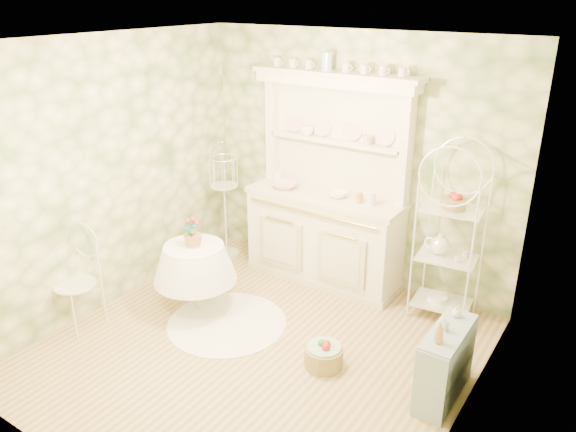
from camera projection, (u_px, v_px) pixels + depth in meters
The scene contains 22 objects.
floor at pixel (258, 349), 5.13m from camera, with size 3.60×3.60×0.00m, color tan.
ceiling at pixel (250, 42), 4.12m from camera, with size 3.60×3.60×0.00m, color white.
wall_left at pixel (109, 175), 5.55m from camera, with size 3.60×3.60×0.00m, color beige.
wall_right at pixel (473, 268), 3.70m from camera, with size 3.60×3.60×0.00m, color beige.
wall_back at pixel (355, 161), 6.01m from camera, with size 3.60×3.60×0.00m, color beige.
wall_front at pixel (67, 308), 3.24m from camera, with size 3.60×3.60×0.00m, color beige.
kitchen_dresser at pixel (325, 183), 5.98m from camera, with size 1.87×0.61×2.29m, color white.
bakers_rack at pixel (449, 236), 5.34m from camera, with size 0.55×0.39×1.75m, color white.
side_shelf at pixel (445, 363), 4.45m from camera, with size 0.27×0.72×0.62m, color #91A3B1.
round_table at pixel (196, 277), 5.65m from camera, with size 0.68×0.68×0.74m, color white.
cafe_chair at pixel (75, 282), 5.33m from camera, with size 0.44×0.44×0.96m, color white.
birdcage_stand at pixel (225, 200), 6.68m from camera, with size 0.34×0.34×1.45m, color white.
floor_basket at pixel (324, 355), 4.88m from camera, with size 0.32×0.32×0.21m, color #9D8653.
lace_rug at pixel (227, 323), 5.53m from camera, with size 1.17×1.17×0.01m, color white.
bowl_floral at pixel (285, 188), 6.22m from camera, with size 0.28×0.28×0.07m, color white.
bowl_white at pixel (337, 197), 5.95m from camera, with size 0.21×0.21×0.07m, color white.
cup_left at pixel (307, 133), 6.10m from camera, with size 0.14×0.14×0.11m, color white.
cup_right at pixel (367, 142), 5.73m from camera, with size 0.11×0.11×0.10m, color white.
potted_geranium at pixel (191, 234), 5.45m from camera, with size 0.15×0.10×0.28m, color #3F7238.
bottle_amber at pixel (439, 335), 4.16m from camera, with size 0.07×0.07×0.17m, color #B2753E.
bottle_blue at pixel (445, 326), 4.32m from camera, with size 0.05×0.05×0.11m, color #90ABC3.
bottle_glass at pixel (456, 313), 4.50m from camera, with size 0.08×0.08×0.10m, color silver.
Camera 1 is at (2.61, -3.42, 3.06)m, focal length 35.00 mm.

